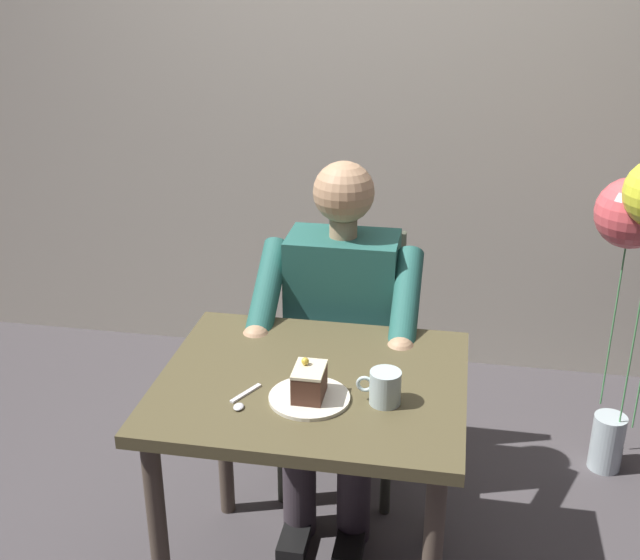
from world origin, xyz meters
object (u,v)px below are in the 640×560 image
chair (346,347)px  dessert_spoon (242,400)px  seated_person (338,338)px  cake_slice (309,382)px  dining_table (312,412)px  coffee_cup (385,387)px

chair → dessert_spoon: bearing=78.8°
seated_person → dessert_spoon: (0.16, 0.61, 0.11)m
seated_person → dessert_spoon: 0.64m
dessert_spoon → seated_person: bearing=-104.4°
dessert_spoon → chair: bearing=-101.2°
seated_person → cake_slice: bearing=91.3°
dining_table → dessert_spoon: 0.24m
coffee_cup → dessert_spoon: bearing=9.7°
seated_person → coffee_cup: (-0.21, 0.55, 0.16)m
chair → cake_slice: chair is taller
dining_table → chair: size_ratio=0.93×
chair → seated_person: bearing=90.0°
dining_table → coffee_cup: size_ratio=7.16×
dining_table → chair: chair is taller
dessert_spoon → cake_slice: bearing=-165.8°
chair → coffee_cup: chair is taller
coffee_cup → dessert_spoon: (0.36, 0.06, -0.04)m
seated_person → chair: bearing=-90.0°
chair → coffee_cup: 0.80m
dining_table → dessert_spoon: (0.16, 0.15, 0.11)m
chair → dessert_spoon: chair is taller
cake_slice → dessert_spoon: (0.17, 0.04, -0.05)m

